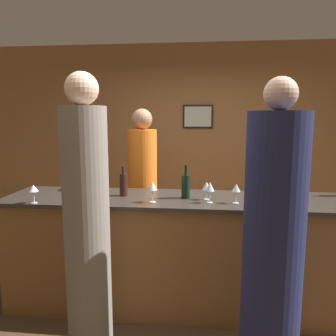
# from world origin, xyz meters

# --- Properties ---
(ground_plane) EXTENTS (14.00, 14.00, 0.00)m
(ground_plane) POSITION_xyz_m (0.00, 0.00, 0.00)
(ground_plane) COLOR #4C3823
(back_wall) EXTENTS (8.00, 0.08, 2.80)m
(back_wall) POSITION_xyz_m (0.00, 2.10, 1.40)
(back_wall) COLOR olive
(back_wall) RESTS_ON ground_plane
(bar_counter) EXTENTS (3.38, 0.70, 1.03)m
(bar_counter) POSITION_xyz_m (0.00, 0.00, 0.52)
(bar_counter) COLOR brown
(bar_counter) RESTS_ON ground_plane
(bartender) EXTENTS (0.32, 0.32, 1.83)m
(bartender) POSITION_xyz_m (-0.60, 0.78, 0.86)
(bartender) COLOR orange
(bartender) RESTS_ON ground_plane
(guest_0) EXTENTS (0.38, 0.38, 1.97)m
(guest_0) POSITION_xyz_m (0.52, -0.80, 0.91)
(guest_0) COLOR #1E234C
(guest_0) RESTS_ON ground_plane
(guest_1) EXTENTS (0.31, 0.31, 2.02)m
(guest_1) POSITION_xyz_m (-0.71, -0.74, 0.96)
(guest_1) COLOR gray
(guest_1) RESTS_ON ground_plane
(wine_bottle_0) EXTENTS (0.08, 0.08, 0.30)m
(wine_bottle_0) POSITION_xyz_m (-0.07, -0.01, 1.14)
(wine_bottle_0) COLOR black
(wine_bottle_0) RESTS_ON bar_counter
(wine_bottle_1) EXTENTS (0.07, 0.07, 0.27)m
(wine_bottle_1) POSITION_xyz_m (-0.64, 0.03, 1.13)
(wine_bottle_1) COLOR black
(wine_bottle_1) RESTS_ON bar_counter
(ice_bucket) EXTENTS (0.17, 0.17, 0.16)m
(ice_bucket) POSITION_xyz_m (-1.09, 0.24, 1.11)
(ice_bucket) COLOR silver
(ice_bucket) RESTS_ON bar_counter
(wine_glass_1) EXTENTS (0.08, 0.08, 0.16)m
(wine_glass_1) POSITION_xyz_m (-1.31, -0.31, 1.15)
(wine_glass_1) COLOR silver
(wine_glass_1) RESTS_ON bar_counter
(wine_glass_2) EXTENTS (0.07, 0.07, 0.18)m
(wine_glass_2) POSITION_xyz_m (0.14, -0.15, 1.16)
(wine_glass_2) COLOR silver
(wine_glass_2) RESTS_ON bar_counter
(wine_glass_3) EXTENTS (0.08, 0.08, 0.18)m
(wine_glass_3) POSITION_xyz_m (-0.34, -0.18, 1.17)
(wine_glass_3) COLOR silver
(wine_glass_3) RESTS_ON bar_counter
(wine_glass_4) EXTENTS (0.07, 0.07, 0.16)m
(wine_glass_4) POSITION_xyz_m (0.35, -0.14, 1.15)
(wine_glass_4) COLOR silver
(wine_glass_4) RESTS_ON bar_counter
(wine_glass_5) EXTENTS (0.08, 0.08, 0.16)m
(wine_glass_5) POSITION_xyz_m (0.11, -0.04, 1.15)
(wine_glass_5) COLOR silver
(wine_glass_5) RESTS_ON bar_counter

